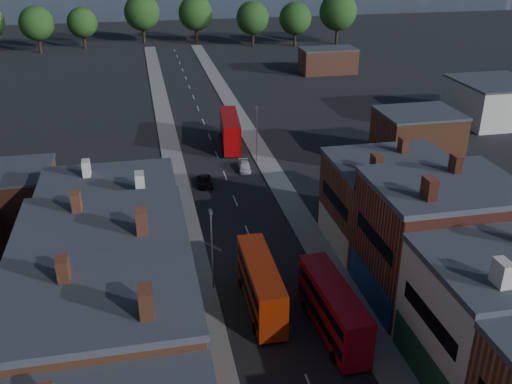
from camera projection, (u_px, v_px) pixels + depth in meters
name	position (u px, v px, depth m)	size (l,w,h in m)	color
pavement_west	(181.00, 198.00, 70.35)	(3.00, 200.00, 0.12)	gray
pavement_east	(283.00, 189.00, 72.76)	(3.00, 200.00, 0.12)	gray
lamp_post_2	(212.00, 245.00, 50.88)	(0.25, 0.70, 8.12)	slate
lamp_post_3	(257.00, 131.00, 79.43)	(0.25, 0.70, 8.12)	slate
bus_0	(261.00, 284.00, 49.24)	(2.74, 10.50, 4.52)	#A92809
bus_1	(333.00, 308.00, 46.12)	(3.07, 10.61, 4.53)	#A20916
bus_2	(230.00, 130.00, 86.13)	(3.59, 11.25, 4.78)	#980608
car_2	(205.00, 182.00, 73.70)	(1.84, 3.98, 1.11)	black
car_3	(244.00, 167.00, 78.32)	(1.56, 3.85, 1.12)	silver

